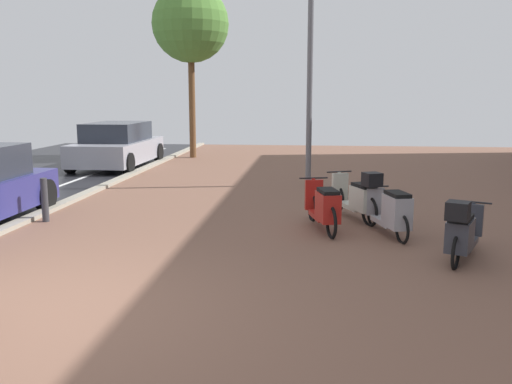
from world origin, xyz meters
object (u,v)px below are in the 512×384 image
lamp_post (310,47)px  parked_car_far (117,146)px  street_tree (191,24)px  scooter_extra (392,212)px  scooter_far (324,207)px  scooter_mid (462,231)px  bollard_far (45,200)px  scooter_near (358,197)px

lamp_post → parked_car_far: bearing=153.2°
parked_car_far → street_tree: street_tree is taller
lamp_post → street_tree: lamp_post is taller
scooter_extra → lamp_post: size_ratio=0.27×
scooter_far → scooter_extra: (1.08, -0.24, -0.01)m
parked_car_far → street_tree: size_ratio=0.68×
scooter_mid → bollard_far: (-6.85, 1.70, -0.02)m
scooter_far → scooter_extra: size_ratio=1.05×
scooter_extra → parked_car_far: 10.99m
scooter_mid → parked_car_far: bearing=131.4°
scooter_near → scooter_extra: bearing=-68.1°
bollard_far → street_tree: bearing=87.7°
parked_car_far → lamp_post: bearing=-26.8°
scooter_extra → bollard_far: 6.09m
scooter_near → bollard_far: size_ratio=2.15×
lamp_post → bollard_far: lamp_post is taller
lamp_post → bollard_far: size_ratio=7.79×
street_tree → bollard_far: (-0.42, -10.51, -4.33)m
street_tree → bollard_far: bearing=-92.3°
scooter_far → bollard_far: (-4.99, 0.17, -0.01)m
scooter_mid → scooter_extra: scooter_mid is taller
street_tree → scooter_far: bearing=-66.8°
scooter_near → scooter_mid: 2.68m
scooter_extra → street_tree: (-5.66, 10.92, 4.33)m
scooter_near → bollard_far: scooter_near is taller
lamp_post → scooter_extra: bearing=-74.5°
parked_car_far → lamp_post: 7.35m
lamp_post → bollard_far: bearing=-135.7°
scooter_far → parked_car_far: 10.10m
scooter_extra → street_tree: size_ratio=0.28×
scooter_far → bollard_far: 5.00m
parked_car_far → street_tree: 5.28m
street_tree → bollard_far: 11.37m
scooter_extra → scooter_far: bearing=167.4°
scooter_far → street_tree: size_ratio=0.29×
scooter_near → lamp_post: 4.99m
scooter_near → scooter_mid: (1.21, -2.39, -0.02)m
scooter_far → scooter_near: bearing=53.3°
scooter_extra → parked_car_far: parked_car_far is taller
scooter_mid → bollard_far: bearing=166.0°
scooter_mid → scooter_extra: size_ratio=0.95×
scooter_extra → street_tree: bearing=117.4°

